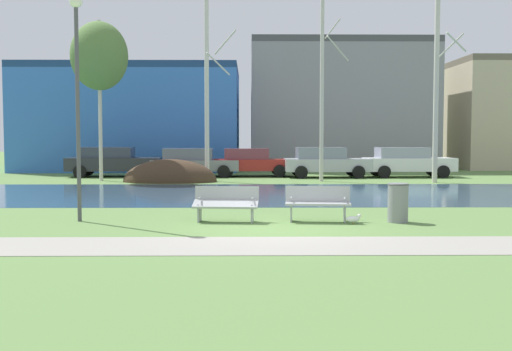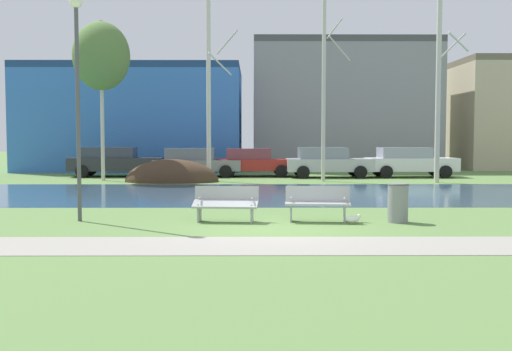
% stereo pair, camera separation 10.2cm
% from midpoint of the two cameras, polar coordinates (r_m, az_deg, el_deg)
% --- Properties ---
extents(ground_plane, '(120.00, 120.00, 0.00)m').
position_cam_midpoint_polar(ground_plane, '(24.07, 0.53, -1.38)').
color(ground_plane, '#5B7F42').
extents(paved_path_strip, '(60.00, 2.02, 0.01)m').
position_cam_midpoint_polar(paved_path_strip, '(12.00, 1.81, -6.48)').
color(paved_path_strip, gray).
rests_on(paved_path_strip, ground).
extents(river_band, '(80.00, 8.85, 0.01)m').
position_cam_midpoint_polar(river_band, '(22.68, 0.61, -1.68)').
color(river_band, '#33516B').
rests_on(river_band, ground).
extents(soil_mound, '(4.34, 2.60, 2.10)m').
position_cam_midpoint_polar(soil_mound, '(28.89, -8.03, -0.57)').
color(soil_mound, '#423021').
rests_on(soil_mound, ground).
extents(bench_left, '(1.65, 0.71, 0.87)m').
position_cam_midpoint_polar(bench_left, '(15.27, -2.98, -2.53)').
color(bench_left, '#9EA0A3').
rests_on(bench_left, ground).
extents(bench_right, '(1.65, 0.71, 0.87)m').
position_cam_midpoint_polar(bench_right, '(15.35, 5.54, -2.51)').
color(bench_right, '#9EA0A3').
rests_on(bench_right, ground).
extents(trash_bin, '(0.52, 0.52, 0.96)m').
position_cam_midpoint_polar(trash_bin, '(15.55, 12.79, -2.40)').
color(trash_bin, gray).
rests_on(trash_bin, ground).
extents(seagull, '(0.40, 0.15, 0.25)m').
position_cam_midpoint_polar(seagull, '(15.04, 8.80, -3.97)').
color(seagull, white).
rests_on(seagull, ground).
extents(streetlamp, '(0.32, 0.32, 5.55)m').
position_cam_midpoint_polar(streetlamp, '(15.95, -16.37, 9.17)').
color(streetlamp, '#4C4C51').
rests_on(streetlamp, ground).
extents(birch_far_left, '(2.67, 2.67, 7.53)m').
position_cam_midpoint_polar(birch_far_left, '(30.40, -14.36, 10.61)').
color(birch_far_left, beige).
rests_on(birch_far_left, ground).
extents(birch_left, '(1.50, 2.47, 8.79)m').
position_cam_midpoint_polar(birch_left, '(29.16, -4.60, 8.30)').
color(birch_left, beige).
rests_on(birch_left, ground).
extents(birch_center_left, '(1.32, 2.05, 9.12)m').
position_cam_midpoint_polar(birch_center_left, '(29.13, 6.05, 8.60)').
color(birch_center_left, beige).
rests_on(birch_center_left, ground).
extents(birch_center, '(1.44, 2.47, 8.68)m').
position_cam_midpoint_polar(birch_center, '(29.28, 16.27, 8.05)').
color(birch_center, beige).
rests_on(birch_center, ground).
extents(parked_van_nearest_dark, '(4.84, 2.15, 1.54)m').
position_cam_midpoint_polar(parked_van_nearest_dark, '(33.03, -13.19, 1.30)').
color(parked_van_nearest_dark, '#282B30').
rests_on(parked_van_nearest_dark, ground).
extents(parked_sedan_second_grey, '(4.55, 2.10, 1.48)m').
position_cam_midpoint_polar(parked_sedan_second_grey, '(32.27, -5.93, 1.27)').
color(parked_sedan_second_grey, slate).
rests_on(parked_sedan_second_grey, ground).
extents(parked_hatch_third_red, '(4.14, 2.03, 1.47)m').
position_cam_midpoint_polar(parked_hatch_third_red, '(32.37, -0.57, 1.28)').
color(parked_hatch_third_red, maroon).
rests_on(parked_hatch_third_red, ground).
extents(parked_wagon_fourth_silver, '(4.40, 2.08, 1.54)m').
position_cam_midpoint_polar(parked_wagon_fourth_silver, '(31.79, 6.32, 1.28)').
color(parked_wagon_fourth_silver, '#B2B5BC').
rests_on(parked_wagon_fourth_silver, ground).
extents(parked_suv_fifth_white, '(4.60, 2.09, 1.53)m').
position_cam_midpoint_polar(parked_suv_fifth_white, '(32.81, 13.67, 1.27)').
color(parked_suv_fifth_white, silver).
rests_on(parked_suv_fifth_white, ground).
extents(building_blue_store, '(13.19, 9.48, 6.40)m').
position_cam_midpoint_polar(building_blue_store, '(40.57, -11.14, 5.13)').
color(building_blue_store, '#3870C6').
rests_on(building_blue_store, ground).
extents(building_grey_warehouse, '(11.42, 6.63, 8.09)m').
position_cam_midpoint_polar(building_grey_warehouse, '(40.47, 7.66, 6.36)').
color(building_grey_warehouse, gray).
rests_on(building_grey_warehouse, ground).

